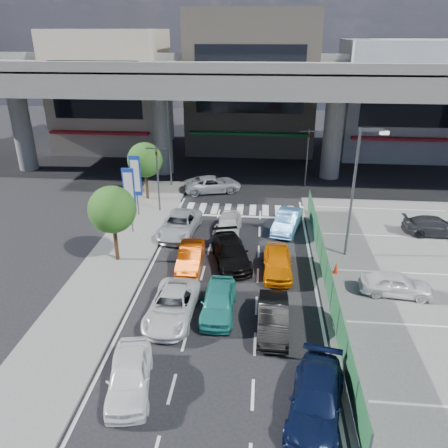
# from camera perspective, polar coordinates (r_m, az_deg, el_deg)

# --- Properties ---
(ground) EXTENTS (120.00, 120.00, 0.00)m
(ground) POSITION_cam_1_polar(r_m,az_deg,el_deg) (22.97, 0.20, -10.41)
(ground) COLOR black
(ground) RESTS_ON ground
(parking_lot) EXTENTS (12.00, 28.00, 0.06)m
(parking_lot) POSITION_cam_1_polar(r_m,az_deg,el_deg) (26.28, 25.54, -8.14)
(parking_lot) COLOR #60605D
(parking_lot) RESTS_ON ground
(sidewalk_left) EXTENTS (4.00, 30.00, 0.12)m
(sidewalk_left) POSITION_cam_1_polar(r_m,az_deg,el_deg) (27.65, -13.69, -4.57)
(sidewalk_left) COLOR #60605D
(sidewalk_left) RESTS_ON ground
(fence_run) EXTENTS (0.16, 22.00, 1.80)m
(fence_run) POSITION_cam_1_polar(r_m,az_deg,el_deg) (23.54, 13.51, -7.62)
(fence_run) COLOR #1C512D
(fence_run) RESTS_ON ground
(expressway) EXTENTS (64.00, 14.00, 10.75)m
(expressway) POSITION_cam_1_polar(r_m,az_deg,el_deg) (41.09, 3.07, 18.17)
(expressway) COLOR slate
(expressway) RESTS_ON ground
(building_west) EXTENTS (12.00, 10.90, 13.00)m
(building_west) POSITION_cam_1_polar(r_m,az_deg,el_deg) (54.18, -14.41, 16.51)
(building_west) COLOR #AA9D89
(building_west) RESTS_ON ground
(building_center) EXTENTS (14.00, 10.90, 15.00)m
(building_center) POSITION_cam_1_polar(r_m,az_deg,el_deg) (52.13, 3.58, 18.02)
(building_center) COLOR gray
(building_center) RESTS_ON ground
(building_east) EXTENTS (12.00, 10.90, 12.00)m
(building_east) POSITION_cam_1_polar(r_m,az_deg,el_deg) (53.26, 21.60, 14.96)
(building_east) COLOR gray
(building_east) RESTS_ON ground
(traffic_light_left) EXTENTS (1.60, 1.24, 5.20)m
(traffic_light_left) POSITION_cam_1_polar(r_m,az_deg,el_deg) (33.10, -8.77, 7.93)
(traffic_light_left) COLOR #595B60
(traffic_light_left) RESTS_ON ground
(traffic_light_right) EXTENTS (1.60, 1.24, 5.20)m
(traffic_light_right) POSITION_cam_1_polar(r_m,az_deg,el_deg) (39.11, 10.93, 10.28)
(traffic_light_right) COLOR #595B60
(traffic_light_right) RESTS_ON ground
(street_lamp_right) EXTENTS (1.65, 0.22, 8.00)m
(street_lamp_right) POSITION_cam_1_polar(r_m,az_deg,el_deg) (26.75, 16.96, 5.10)
(street_lamp_right) COLOR #595B60
(street_lamp_right) RESTS_ON ground
(street_lamp_left) EXTENTS (1.65, 0.22, 8.00)m
(street_lamp_left) POSITION_cam_1_polar(r_m,az_deg,el_deg) (38.59, -6.95, 11.62)
(street_lamp_left) COLOR #595B60
(street_lamp_left) RESTS_ON ground
(signboard_near) EXTENTS (0.80, 0.14, 4.70)m
(signboard_near) POSITION_cam_1_polar(r_m,az_deg,el_deg) (29.96, -12.28, 4.16)
(signboard_near) COLOR #595B60
(signboard_near) RESTS_ON ground
(signboard_far) EXTENTS (0.80, 0.14, 4.70)m
(signboard_far) POSITION_cam_1_polar(r_m,az_deg,el_deg) (32.79, -11.47, 5.97)
(signboard_far) COLOR #595B60
(signboard_far) RESTS_ON ground
(tree_near) EXTENTS (2.80, 2.80, 4.80)m
(tree_near) POSITION_cam_1_polar(r_m,az_deg,el_deg) (26.26, -14.39, 1.82)
(tree_near) COLOR #382314
(tree_near) RESTS_ON ground
(tree_far) EXTENTS (2.80, 2.80, 4.80)m
(tree_far) POSITION_cam_1_polar(r_m,az_deg,el_deg) (35.97, -10.29, 8.22)
(tree_far) COLOR #382314
(tree_far) RESTS_ON ground
(van_white_back_left) EXTENTS (2.35, 4.28, 1.38)m
(van_white_back_left) POSITION_cam_1_polar(r_m,az_deg,el_deg) (18.36, -12.26, -18.76)
(van_white_back_left) COLOR white
(van_white_back_left) RESTS_ON ground
(minivan_navy_back) EXTENTS (2.76, 4.89, 1.34)m
(minivan_navy_back) POSITION_cam_1_polar(r_m,az_deg,el_deg) (17.49, 11.93, -21.48)
(minivan_navy_back) COLOR black
(minivan_navy_back) RESTS_ON ground
(sedan_white_mid_left) EXTENTS (2.33, 4.77, 1.30)m
(sedan_white_mid_left) POSITION_cam_1_polar(r_m,az_deg,el_deg) (21.84, -6.79, -10.56)
(sedan_white_mid_left) COLOR silver
(sedan_white_mid_left) RESTS_ON ground
(taxi_teal_mid) EXTENTS (1.65, 4.06, 1.38)m
(taxi_teal_mid) POSITION_cam_1_polar(r_m,az_deg,el_deg) (21.96, -0.71, -10.03)
(taxi_teal_mid) COLOR teal
(taxi_teal_mid) RESTS_ON ground
(hatch_black_mid_right) EXTENTS (1.46, 4.04, 1.33)m
(hatch_black_mid_right) POSITION_cam_1_polar(r_m,az_deg,el_deg) (21.01, 6.42, -12.08)
(hatch_black_mid_right) COLOR black
(hatch_black_mid_right) RESTS_ON ground
(taxi_orange_left) EXTENTS (1.49, 3.93, 1.28)m
(taxi_orange_left) POSITION_cam_1_polar(r_m,az_deg,el_deg) (26.10, -4.38, -4.26)
(taxi_orange_left) COLOR #C73D02
(taxi_orange_left) RESTS_ON ground
(sedan_black_mid) EXTENTS (3.08, 5.09, 1.38)m
(sedan_black_mid) POSITION_cam_1_polar(r_m,az_deg,el_deg) (26.41, 0.90, -3.70)
(sedan_black_mid) COLOR black
(sedan_black_mid) RESTS_ON ground
(taxi_orange_right) EXTENTS (1.66, 4.06, 1.38)m
(taxi_orange_right) POSITION_cam_1_polar(r_m,az_deg,el_deg) (25.50, 7.02, -4.98)
(taxi_orange_right) COLOR orange
(taxi_orange_right) RESTS_ON ground
(wagon_silver_front_left) EXTENTS (2.69, 5.14, 1.38)m
(wagon_silver_front_left) POSITION_cam_1_polar(r_m,az_deg,el_deg) (30.21, -5.84, -0.08)
(wagon_silver_front_left) COLOR #AFB2B6
(wagon_silver_front_left) RESTS_ON ground
(sedan_white_front_mid) EXTENTS (1.69, 4.07, 1.38)m
(sedan_white_front_mid) POSITION_cam_1_polar(r_m,az_deg,el_deg) (30.04, 0.64, -0.10)
(sedan_white_front_mid) COLOR silver
(sedan_white_front_mid) RESTS_ON ground
(kei_truck_front_right) EXTENTS (2.45, 4.42, 1.38)m
(kei_truck_front_right) POSITION_cam_1_polar(r_m,az_deg,el_deg) (30.93, 8.27, 0.38)
(kei_truck_front_right) COLOR #5290D2
(kei_truck_front_right) RESTS_ON ground
(crossing_wagon_silver) EXTENTS (5.37, 3.61, 1.37)m
(crossing_wagon_silver) POSITION_cam_1_polar(r_m,az_deg,el_deg) (38.06, -1.51, 5.22)
(crossing_wagon_silver) COLOR #B9BCC2
(crossing_wagon_silver) RESTS_ON ground
(parked_sedan_white) EXTENTS (3.84, 1.87, 1.26)m
(parked_sedan_white) POSITION_cam_1_polar(r_m,az_deg,el_deg) (25.00, 21.51, -7.29)
(parked_sedan_white) COLOR white
(parked_sedan_white) RESTS_ON parking_lot
(parked_sedan_dgrey) EXTENTS (4.36, 1.92, 1.25)m
(parked_sedan_dgrey) POSITION_cam_1_polar(r_m,az_deg,el_deg) (33.15, 25.88, -0.27)
(parked_sedan_dgrey) COLOR #292A2D
(parked_sedan_dgrey) RESTS_ON parking_lot
(traffic_cone) EXTENTS (0.43, 0.43, 0.65)m
(traffic_cone) POSITION_cam_1_polar(r_m,az_deg,el_deg) (26.19, 14.42, -5.56)
(traffic_cone) COLOR red
(traffic_cone) RESTS_ON parking_lot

